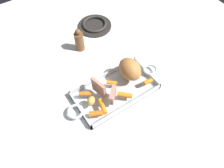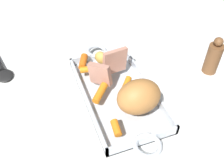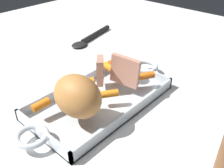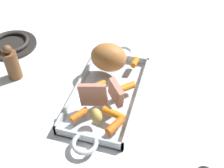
{
  "view_description": "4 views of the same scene",
  "coord_description": "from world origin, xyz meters",
  "views": [
    {
      "loc": [
        -0.3,
        -0.43,
        0.84
      ],
      "look_at": [
        -0.0,
        0.02,
        0.04
      ],
      "focal_mm": 34.13,
      "sensor_mm": 36.0,
      "label": 1
    },
    {
      "loc": [
        0.5,
        -0.2,
        0.57
      ],
      "look_at": [
        -0.0,
        -0.02,
        0.05
      ],
      "focal_mm": 40.92,
      "sensor_mm": 36.0,
      "label": 2
    },
    {
      "loc": [
        0.38,
        0.38,
        0.4
      ],
      "look_at": [
        -0.03,
        0.01,
        0.05
      ],
      "focal_mm": 40.13,
      "sensor_mm": 36.0,
      "label": 3
    },
    {
      "loc": [
        -0.58,
        -0.18,
        0.64
      ],
      "look_at": [
        -0.01,
        -0.02,
        0.07
      ],
      "focal_mm": 43.66,
      "sensor_mm": 36.0,
      "label": 4
    }
  ],
  "objects": [
    {
      "name": "ground_plane",
      "position": [
        0.0,
        0.0,
        0.0
      ],
      "size": [
        1.92,
        1.92,
        0.0
      ],
      "primitive_type": "plane",
      "color": "white"
    },
    {
      "name": "roasting_dish",
      "position": [
        0.0,
        0.0,
        0.01
      ],
      "size": [
        0.48,
        0.2,
        0.03
      ],
      "color": "silver",
      "rests_on": "ground_plane"
    },
    {
      "name": "pork_roast",
      "position": [
        0.09,
        0.02,
        0.08
      ],
      "size": [
        0.09,
        0.12,
        0.1
      ],
      "primitive_type": "ellipsoid",
      "rotation": [
        0.0,
        0.0,
        1.6
      ],
      "color": "#BC7A3D",
      "rests_on": "roasting_dish"
    },
    {
      "name": "roast_slice_outer",
      "position": [
        -0.04,
        -0.04,
        0.07
      ],
      "size": [
        0.07,
        0.06,
        0.08
      ],
      "primitive_type": "cube",
      "rotation": [
        0.13,
        0.0,
        5.46
      ],
      "color": "tan",
      "rests_on": "roasting_dish"
    },
    {
      "name": "roast_slice_thick",
      "position": [
        -0.07,
        0.02,
        0.07
      ],
      "size": [
        0.03,
        0.09,
        0.09
      ],
      "primitive_type": "cube",
      "rotation": [
        -0.07,
        0.0,
        0.2
      ],
      "color": "tan",
      "rests_on": "roasting_dish"
    },
    {
      "name": "baby_carrot_center_left",
      "position": [
        -0.1,
        -0.05,
        0.04
      ],
      "size": [
        0.04,
        0.07,
        0.02
      ],
      "primitive_type": "cylinder",
      "rotation": [
        1.52,
        0.0,
        2.93
      ],
      "color": "orange",
      "rests_on": "roasting_dish"
    },
    {
      "name": "baby_carrot_southwest",
      "position": [
        0.14,
        -0.06,
        0.04
      ],
      "size": [
        0.05,
        0.02,
        0.02
      ],
      "primitive_type": "cylinder",
      "rotation": [
        1.5,
        0.0,
        4.62
      ],
      "color": "orange",
      "rests_on": "roasting_dish"
    },
    {
      "name": "baby_carrot_long",
      "position": [
        0.0,
        0.03,
        0.04
      ],
      "size": [
        0.05,
        0.05,
        0.02
      ],
      "primitive_type": "cylinder",
      "rotation": [
        1.66,
        0.0,
        0.88
      ],
      "color": "orange",
      "rests_on": "roasting_dish"
    },
    {
      "name": "baby_carrot_center_right",
      "position": [
        0.01,
        -0.06,
        0.04
      ],
      "size": [
        0.06,
        0.06,
        0.03
      ],
      "primitive_type": "cylinder",
      "rotation": [
        1.67,
        0.0,
        0.83
      ],
      "color": "orange",
      "rests_on": "roasting_dish"
    },
    {
      "name": "baby_carrot_southeast",
      "position": [
        -0.13,
        0.04,
        0.04
      ],
      "size": [
        0.06,
        0.05,
        0.02
      ],
      "primitive_type": "cylinder",
      "rotation": [
        1.55,
        0.0,
        4.16
      ],
      "color": "orange",
      "rests_on": "roasting_dish"
    },
    {
      "name": "baby_carrot_short",
      "position": [
        -0.14,
        -0.06,
        0.04
      ],
      "size": [
        0.06,
        0.05,
        0.03
      ],
      "primitive_type": "cylinder",
      "rotation": [
        1.52,
        0.0,
        4.29
      ],
      "color": "orange",
      "rests_on": "roasting_dish"
    },
    {
      "name": "potato_halved",
      "position": [
        -0.13,
        -0.01,
        0.05
      ],
      "size": [
        0.05,
        0.05,
        0.04
      ],
      "primitive_type": "ellipsoid",
      "rotation": [
        0.0,
        0.0,
        3.81
      ],
      "color": "gold",
      "rests_on": "roasting_dish"
    },
    {
      "name": "stove_burner_rear",
      "position": [
        0.16,
        0.44,
        0.01
      ],
      "size": [
        0.19,
        0.19,
        0.03
      ],
      "color": "#282623",
      "rests_on": "ground_plane"
    },
    {
      "name": "pepper_mill",
      "position": [
        -0.0,
        0.33,
        0.06
      ],
      "size": [
        0.05,
        0.05,
        0.13
      ],
      "color": "brown",
      "rests_on": "ground_plane"
    }
  ]
}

